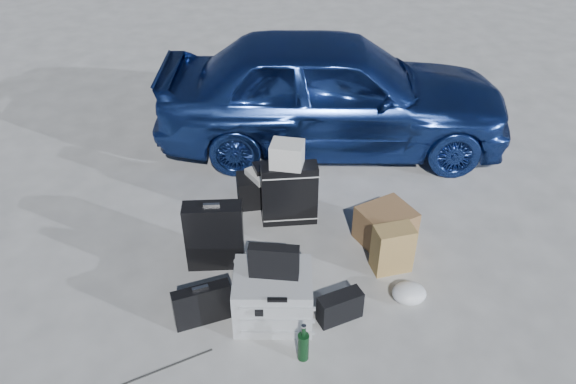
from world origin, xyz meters
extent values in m
plane|color=#B0AFAB|center=(0.00, 0.00, 0.00)|extent=(60.00, 60.00, 0.00)
imported|color=navy|center=(0.83, 2.53, 0.65)|extent=(4.00, 2.15, 1.29)
cube|color=#9FA2A4|center=(-0.17, 0.03, 0.21)|extent=(0.65, 0.56, 0.42)
cube|color=black|center=(-0.16, 0.03, 0.56)|extent=(0.37, 0.18, 0.27)
cube|color=black|center=(-0.71, 0.06, 0.17)|extent=(0.45, 0.18, 0.34)
cube|color=black|center=(-0.57, 0.68, 0.31)|extent=(0.49, 0.22, 0.62)
cube|color=black|center=(0.14, 1.18, 0.30)|extent=(0.52, 0.21, 0.61)
cube|color=silver|center=(0.12, 1.19, 0.72)|extent=(0.34, 0.30, 0.22)
cube|color=black|center=(-0.01, 1.50, 0.15)|extent=(0.61, 0.27, 0.31)
cube|color=silver|center=(-0.02, 1.51, 0.34)|extent=(0.44, 0.40, 0.06)
cube|color=black|center=(-0.02, 1.52, 0.40)|extent=(0.28, 0.22, 0.05)
cube|color=#9D7C44|center=(0.88, 0.40, 0.21)|extent=(0.34, 0.22, 0.43)
cube|color=brown|center=(0.93, 0.76, 0.17)|extent=(0.55, 0.52, 0.33)
ellipsoid|color=silver|center=(0.91, 0.02, 0.08)|extent=(0.29, 0.25, 0.15)
cube|color=black|center=(0.32, -0.08, 0.12)|extent=(0.37, 0.22, 0.24)
cylinder|color=black|center=(-0.02, -0.40, 0.16)|extent=(0.10, 0.10, 0.33)
camera|label=1|loc=(-0.53, -2.92, 3.31)|focal=35.00mm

